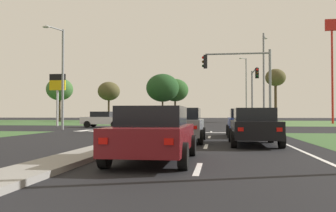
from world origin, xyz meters
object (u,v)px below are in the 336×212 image
(treeline_third, at_px, (175,90))
(treeline_fifth, at_px, (275,78))
(car_maroon_fifth, at_px, (154,133))
(treeline_second, at_px, (109,91))
(car_black_near, at_px, (254,126))
(treeline_near, at_px, (60,89))
(car_grey_fourth, at_px, (183,125))
(traffic_signal_near_right, at_px, (245,76))
(car_beige_sixth, at_px, (177,118))
(fuel_price_totem, at_px, (57,88))
(traffic_signal_far_right, at_px, (254,87))
(street_lamp_fourth, at_px, (246,87))
(street_lamp_third, at_px, (264,75))
(fastfood_pole_sign, at_px, (332,49))
(car_white_second, at_px, (103,119))
(street_lamp_second, at_px, (61,73))
(pedestrian_at_median, at_px, (184,116))
(car_blue_third, at_px, (244,122))
(treeline_fourth, at_px, (163,88))

(treeline_third, relative_size, treeline_fifth, 0.87)
(car_maroon_fifth, xyz_separation_m, treeline_second, (-18.00, 54.76, 4.72))
(car_black_near, bearing_deg, treeline_near, 122.75)
(car_grey_fourth, xyz_separation_m, traffic_signal_near_right, (3.50, 9.18, 3.21))
(car_beige_sixth, relative_size, fuel_price_totem, 0.80)
(car_maroon_fifth, relative_size, traffic_signal_far_right, 0.77)
(traffic_signal_near_right, height_order, street_lamp_fourth, street_lamp_fourth)
(street_lamp_third, bearing_deg, fastfood_pole_sign, 50.25)
(car_maroon_fifth, distance_m, traffic_signal_near_right, 16.97)
(car_white_second, xyz_separation_m, street_lamp_second, (-1.81, -5.68, 3.94))
(street_lamp_second, relative_size, street_lamp_fourth, 0.77)
(street_lamp_second, bearing_deg, street_lamp_fourth, 62.68)
(street_lamp_second, relative_size, fastfood_pole_sign, 0.58)
(treeline_second, bearing_deg, traffic_signal_far_right, -49.32)
(fastfood_pole_sign, relative_size, treeline_fifth, 1.67)
(traffic_signal_near_right, bearing_deg, street_lamp_fourth, 85.55)
(traffic_signal_far_right, relative_size, fastfood_pole_sign, 0.41)
(pedestrian_at_median, bearing_deg, car_blue_third, 96.11)
(car_blue_third, bearing_deg, treeline_third, 101.89)
(fuel_price_totem, relative_size, treeline_third, 0.76)
(street_lamp_second, relative_size, treeline_third, 1.11)
(treeline_fourth, bearing_deg, street_lamp_fourth, 9.60)
(car_white_second, relative_size, fuel_price_totem, 0.74)
(street_lamp_third, height_order, treeline_near, street_lamp_third)
(car_blue_third, xyz_separation_m, fastfood_pole_sign, (14.20, 31.13, 9.47))
(car_grey_fourth, bearing_deg, car_blue_third, 56.37)
(street_lamp_second, height_order, treeline_near, street_lamp_second)
(car_blue_third, xyz_separation_m, treeline_fifth, (7.86, 39.33, 6.30))
(car_beige_sixth, bearing_deg, treeline_third, -81.50)
(car_black_near, height_order, car_maroon_fifth, car_black_near)
(treeline_third, bearing_deg, car_grey_fourth, -82.94)
(car_maroon_fifth, bearing_deg, treeline_second, 108.19)
(traffic_signal_near_right, relative_size, treeline_third, 0.77)
(car_beige_sixth, height_order, treeline_third, treeline_third)
(fastfood_pole_sign, distance_m, fuel_price_totem, 36.76)
(car_grey_fourth, bearing_deg, treeline_fourth, 99.83)
(street_lamp_fourth, distance_m, treeline_fourth, 14.13)
(traffic_signal_near_right, height_order, traffic_signal_far_right, traffic_signal_far_right)
(treeline_near, xyz_separation_m, treeline_second, (7.63, 4.11, -0.14))
(car_grey_fourth, height_order, street_lamp_fourth, street_lamp_fourth)
(traffic_signal_far_right, distance_m, street_lamp_fourth, 25.62)
(treeline_near, bearing_deg, pedestrian_at_median, -37.14)
(street_lamp_fourth, bearing_deg, traffic_signal_far_right, -92.60)
(fastfood_pole_sign, bearing_deg, traffic_signal_far_right, -128.36)
(traffic_signal_far_right, distance_m, fastfood_pole_sign, 20.43)
(car_black_near, relative_size, treeline_fifth, 0.52)
(traffic_signal_near_right, xyz_separation_m, treeline_near, (-29.27, 34.39, 1.63))
(traffic_signal_near_right, height_order, fuel_price_totem, traffic_signal_near_right)
(car_grey_fourth, relative_size, treeline_near, 0.60)
(traffic_signal_far_right, xyz_separation_m, treeline_fourth, (-12.78, 23.17, 1.67))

